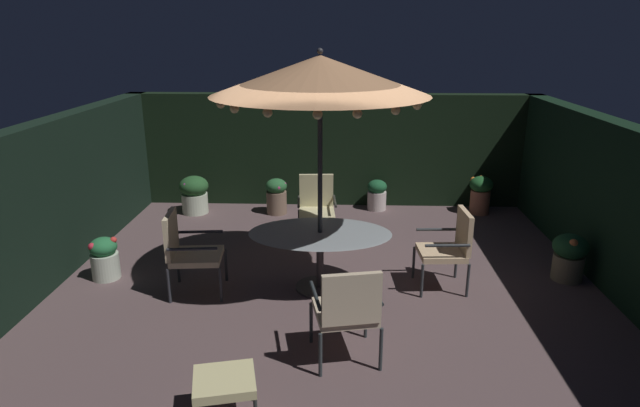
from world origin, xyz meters
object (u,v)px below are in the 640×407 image
object	(u,v)px
patio_chair_northeast	(450,245)
ottoman_footrest	(224,383)
potted_plant_left_far	(480,193)
potted_plant_left_near	(194,193)
potted_plant_back_right	(104,258)
patio_chair_north	(347,308)
potted_plant_back_left	(569,255)
patio_chair_east	(317,205)
patio_umbrella	(320,76)
patio_chair_southeast	(187,248)
patio_dining_table	(320,243)
potted_plant_back_center	(377,194)
potted_plant_right_far	(276,195)

from	to	relation	value
patio_chair_northeast	ottoman_footrest	size ratio (longest dim) A/B	1.72
potted_plant_left_far	potted_plant_left_near	bearing A→B (deg)	-178.15
patio_chair_northeast	potted_plant_back_right	world-z (taller)	patio_chair_northeast
potted_plant_back_right	patio_chair_northeast	bearing A→B (deg)	-1.14
patio_chair_north	potted_plant_back_left	size ratio (longest dim) A/B	1.66
potted_plant_back_left	patio_chair_east	bearing A→B (deg)	159.65
patio_umbrella	potted_plant_left_far	bearing A→B (deg)	48.27
patio_chair_east	patio_chair_southeast	xyz separation A→B (m)	(-1.48, -1.74, -0.00)
patio_chair_north	potted_plant_back_left	xyz separation A→B (m)	(2.85, 1.94, -0.25)
ottoman_footrest	potted_plant_left_far	world-z (taller)	potted_plant_left_far
patio_dining_table	potted_plant_back_center	world-z (taller)	patio_dining_table
patio_dining_table	potted_plant_left_near	xyz separation A→B (m)	(-2.31, 2.85, -0.25)
potted_plant_right_far	ottoman_footrest	bearing A→B (deg)	-87.91
patio_umbrella	potted_plant_back_right	world-z (taller)	patio_umbrella
patio_dining_table	potted_plant_back_left	size ratio (longest dim) A/B	2.84
patio_chair_southeast	potted_plant_back_center	distance (m)	4.16
patio_umbrella	patio_chair_north	size ratio (longest dim) A/B	2.85
patio_chair_southeast	potted_plant_left_near	distance (m)	3.09
patio_chair_north	patio_chair_northeast	world-z (taller)	patio_chair_north
patio_chair_north	patio_chair_east	size ratio (longest dim) A/B	1.01
patio_chair_northeast	ottoman_footrest	bearing A→B (deg)	-132.05
patio_umbrella	potted_plant_back_left	distance (m)	3.91
patio_chair_north	ottoman_footrest	world-z (taller)	patio_chair_north
patio_dining_table	patio_chair_southeast	size ratio (longest dim) A/B	1.70
patio_chair_southeast	potted_plant_back_center	xyz separation A→B (m)	(2.49, 3.31, -0.29)
patio_chair_north	potted_plant_right_far	world-z (taller)	patio_chair_north
patio_chair_east	patio_dining_table	bearing A→B (deg)	-85.93
ottoman_footrest	potted_plant_right_far	size ratio (longest dim) A/B	0.93
patio_chair_north	potted_plant_back_center	size ratio (longest dim) A/B	1.86
patio_chair_southeast	potted_plant_back_right	world-z (taller)	patio_chair_southeast
potted_plant_left_far	patio_chair_northeast	bearing A→B (deg)	-110.55
patio_chair_east	potted_plant_back_left	world-z (taller)	patio_chair_east
potted_plant_left_far	potted_plant_right_far	bearing A→B (deg)	-177.86
patio_dining_table	potted_plant_back_right	size ratio (longest dim) A/B	3.11
ottoman_footrest	potted_plant_left_far	bearing A→B (deg)	58.24
patio_dining_table	potted_plant_left_near	size ratio (longest dim) A/B	2.62
patio_umbrella	patio_chair_northeast	xyz separation A→B (m)	(1.59, 0.09, -2.02)
potted_plant_left_near	patio_chair_southeast	bearing A→B (deg)	-76.54
patio_chair_southeast	potted_plant_left_far	distance (m)	5.32
potted_plant_back_left	ottoman_footrest	bearing A→B (deg)	-144.00
patio_chair_north	potted_plant_back_right	distance (m)	3.57
patio_chair_north	ottoman_footrest	xyz separation A→B (m)	(-1.00, -0.86, -0.23)
patio_chair_east	ottoman_footrest	world-z (taller)	patio_chair_east
potted_plant_left_near	potted_plant_back_right	bearing A→B (deg)	-99.96
patio_chair_northeast	patio_chair_east	distance (m)	2.27
patio_chair_north	potted_plant_left_far	distance (m)	5.15
potted_plant_left_near	potted_plant_back_left	bearing A→B (deg)	-24.30
patio_chair_north	ottoman_footrest	size ratio (longest dim) A/B	1.75
ottoman_footrest	patio_chair_north	bearing A→B (deg)	40.78
potted_plant_left_near	potted_plant_back_center	bearing A→B (deg)	5.55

